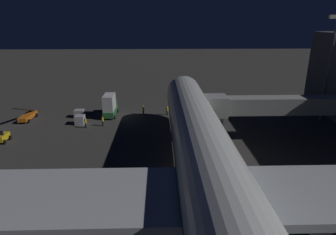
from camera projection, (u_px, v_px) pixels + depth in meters
ground_plane at (195, 175)px, 34.77m from camera, size 320.00×320.00×0.00m
airliner_at_gate at (213, 180)px, 23.12m from camera, size 48.65×65.58×17.57m
jet_bridge at (262, 106)px, 43.06m from camera, size 20.55×3.40×7.10m
apron_floodlight_mast at (330, 62)px, 50.22m from camera, size 2.90×0.50×18.53m
ops_van at (110, 105)px, 55.39m from camera, size 2.36×5.93×4.35m
pushback_tug at (1, 137)px, 43.85m from camera, size 1.86×2.43×1.95m
belt_loader at (28, 115)px, 53.64m from camera, size 1.96×8.65×3.58m
baggage_container_near_belt at (80, 120)px, 51.43m from camera, size 1.57×1.70×1.61m
baggage_container_mid_row at (79, 113)px, 55.19m from camera, size 1.74×1.55×1.45m
ground_crew_near_nose_gear at (103, 121)px, 50.42m from camera, size 0.40×0.40×1.77m
ground_crew_by_belt_loader at (167, 110)px, 56.26m from camera, size 0.40×0.40×1.85m
ground_crew_marshaller_fwd at (143, 110)px, 56.61m from camera, size 0.40×0.40×1.81m
ground_crew_under_port_wing at (85, 122)px, 49.52m from camera, size 0.40×0.40×1.85m
traffic_cone_nose_port at (194, 116)px, 54.89m from camera, size 0.36×0.36×0.55m
traffic_cone_nose_starboard at (171, 117)px, 54.77m from camera, size 0.36×0.36×0.55m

